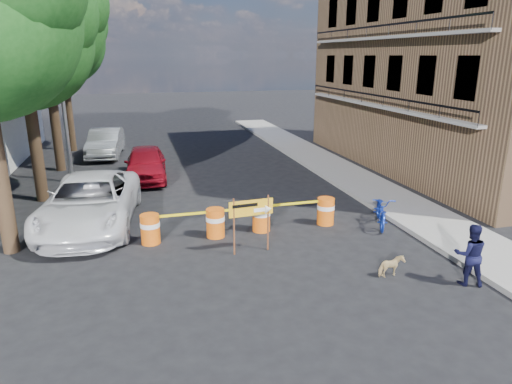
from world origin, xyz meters
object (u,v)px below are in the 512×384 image
barrel_mid_right (261,217)px  detour_sign (256,212)px  barrel_far_right (326,211)px  suv_white (90,202)px  sedan_red (146,163)px  sedan_silver (105,143)px  dog (391,267)px  barrel_mid_left (215,222)px  pedestrian (470,254)px  barrel_far_left (150,228)px  bicycle (382,196)px

barrel_mid_right → detour_sign: bearing=-110.4°
barrel_mid_right → barrel_far_right: same height
barrel_far_right → suv_white: 7.72m
sedan_red → sedan_silver: sedan_silver is taller
dog → sedan_silver: size_ratio=0.14×
dog → suv_white: (-7.61, 5.71, 0.55)m
detour_sign → dog: detour_sign is taller
suv_white → barrel_mid_left: bearing=-21.1°
pedestrian → barrel_far_left: bearing=-8.7°
bicycle → suv_white: bearing=-170.1°
barrel_mid_right → suv_white: size_ratio=0.15×
dog → suv_white: suv_white is taller
barrel_mid_right → barrel_far_right: bearing=1.1°
barrel_mid_left → suv_white: (-3.78, 1.93, 0.36)m
barrel_far_left → barrel_mid_left: bearing=0.6°
barrel_mid_right → bicycle: bearing=-7.7°
barrel_mid_left → pedestrian: size_ratio=0.58×
barrel_far_left → dog: size_ratio=1.36×
pedestrian → bicycle: 4.18m
barrel_mid_left → barrel_far_right: (3.73, 0.16, 0.00)m
barrel_far_right → suv_white: bearing=166.7°
barrel_mid_left → barrel_mid_right: bearing=4.5°
bicycle → dog: 3.79m
barrel_mid_left → barrel_far_right: 3.73m
barrel_far_left → barrel_mid_right: bearing=2.3°
detour_sign → sedan_silver: bearing=103.2°
dog → barrel_mid_left: bearing=35.7°
sedan_silver → detour_sign: bearing=-66.8°
pedestrian → barrel_mid_right: bearing=-27.0°
bicycle → sedan_silver: size_ratio=0.44×
sedan_silver → barrel_mid_left: bearing=-68.6°
barrel_mid_right → detour_sign: 1.78m
sedan_red → barrel_mid_left: bearing=-73.6°
sedan_red → barrel_far_right: bearing=-50.3°
dog → suv_white: size_ratio=0.11×
bicycle → dog: bearing=-91.3°
barrel_far_right → dog: bearing=-88.4°
suv_white → sedan_red: (1.93, 5.64, -0.08)m
pedestrian → sedan_silver: bearing=-39.5°
bicycle → sedan_silver: 16.50m
detour_sign → pedestrian: detour_sign is taller
suv_white → sedan_silver: bearing=96.4°
barrel_far_right → pedestrian: 5.06m
barrel_mid_left → detour_sign: 1.83m
barrel_mid_right → detour_sign: detour_sign is taller
barrel_far_left → bicycle: (7.40, -0.40, 0.53)m
barrel_far_right → bicycle: size_ratio=0.45×
detour_sign → dog: bearing=-44.3°
detour_sign → bicycle: bearing=7.4°
detour_sign → barrel_far_right: bearing=24.3°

